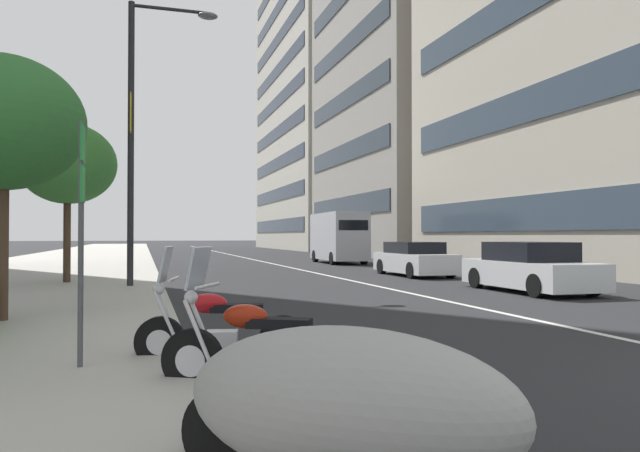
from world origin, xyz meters
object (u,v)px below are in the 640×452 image
car_far_down_avenue (414,259)px  delivery_van_ahead (338,237)px  street_tree_far_plaza (3,123)px  street_tree_near_plaza_corner (68,164)px  car_lead_in_lane (530,268)px  motorcycle_mid_row (258,351)px  street_lamp_with_banners (144,114)px  motorcycle_nearest_camera (218,330)px  parking_sign_by_curb (82,213)px  motorcycle_under_tarp (345,406)px

car_far_down_avenue → delivery_van_ahead: size_ratio=0.79×
street_tree_far_plaza → street_tree_near_plaza_corner: bearing=-0.3°
delivery_van_ahead → car_lead_in_lane: bearing=-179.7°
motorcycle_mid_row → street_lamp_with_banners: size_ratio=0.23×
car_far_down_avenue → street_tree_far_plaza: bearing=129.4°
motorcycle_nearest_camera → street_tree_near_plaza_corner: 13.44m
car_lead_in_lane → delivery_van_ahead: (18.31, -0.37, 0.89)m
parking_sign_by_curb → street_lamp_with_banners: 11.51m
parking_sign_by_curb → street_tree_near_plaza_corner: size_ratio=0.55×
car_far_down_avenue → street_tree_near_plaza_corner: bearing=97.7°
car_far_down_avenue → street_tree_near_plaza_corner: size_ratio=0.90×
car_lead_in_lane → street_tree_far_plaza: bearing=105.2°
motorcycle_mid_row → delivery_van_ahead: delivery_van_ahead is taller
car_far_down_avenue → motorcycle_nearest_camera: bearing=146.7°
motorcycle_under_tarp → parking_sign_by_curb: (3.64, 1.81, 1.27)m
street_lamp_with_banners → street_tree_far_plaza: (-6.75, 2.33, -1.63)m
motorcycle_nearest_camera → street_tree_far_plaza: size_ratio=0.46×
motorcycle_under_tarp → street_tree_near_plaza_corner: 17.23m
delivery_van_ahead → street_tree_near_plaza_corner: street_tree_near_plaza_corner is taller
parking_sign_by_curb → street_tree_far_plaza: bearing=21.3°
car_lead_in_lane → street_tree_far_plaza: street_tree_far_plaza is taller
street_lamp_with_banners → car_lead_in_lane: bearing=-108.7°
motorcycle_mid_row → parking_sign_by_curb: (1.13, 1.76, 1.40)m
car_lead_in_lane → street_tree_near_plaza_corner: size_ratio=0.91×
street_tree_near_plaza_corner → car_far_down_avenue: bearing=-82.6°
motorcycle_under_tarp → motorcycle_mid_row: motorcycle_mid_row is taller
motorcycle_mid_row → parking_sign_by_curb: size_ratio=0.71×
motorcycle_mid_row → delivery_van_ahead: size_ratio=0.34×
delivery_van_ahead → street_tree_far_plaza: size_ratio=1.24×
motorcycle_under_tarp → car_lead_in_lane: 14.52m
car_far_down_avenue → street_lamp_with_banners: bearing=109.3°
motorcycle_under_tarp → street_tree_far_plaza: size_ratio=0.47×
motorcycle_mid_row → street_lamp_with_banners: bearing=-57.2°
motorcycle_mid_row → car_far_down_avenue: motorcycle_mid_row is taller
delivery_van_ahead → parking_sign_by_curb: size_ratio=2.07×
car_far_down_avenue → street_tree_far_plaza: street_tree_far_plaza is taller
motorcycle_mid_row → car_far_down_avenue: 18.23m
motorcycle_mid_row → delivery_van_ahead: bearing=-82.4°
car_lead_in_lane → street_tree_far_plaza: size_ratio=1.00×
street_lamp_with_banners → motorcycle_under_tarp: bearing=-175.5°
car_lead_in_lane → parking_sign_by_curb: parking_sign_by_curb is taller
motorcycle_under_tarp → car_lead_in_lane: (11.08, -9.38, 0.09)m
motorcycle_mid_row → street_tree_near_plaza_corner: 14.86m
motorcycle_under_tarp → street_tree_near_plaza_corner: size_ratio=0.43×
motorcycle_under_tarp → motorcycle_nearest_camera: bearing=-47.1°
car_far_down_avenue → delivery_van_ahead: delivery_van_ahead is taller
motorcycle_mid_row → motorcycle_nearest_camera: bearing=-53.8°
street_tree_near_plaza_corner → street_lamp_with_banners: bearing=-130.1°
motorcycle_under_tarp → street_lamp_with_banners: street_lamp_with_banners is taller
delivery_van_ahead → street_tree_far_plaza: (-21.49, 13.23, 1.97)m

